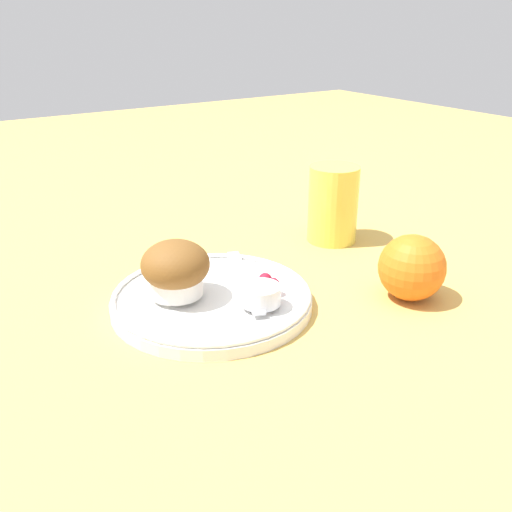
% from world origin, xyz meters
% --- Properties ---
extents(ground_plane, '(3.00, 3.00, 0.00)m').
position_xyz_m(ground_plane, '(0.00, 0.00, 0.00)').
color(ground_plane, tan).
extents(plate, '(0.24, 0.24, 0.02)m').
position_xyz_m(plate, '(-0.02, 0.00, 0.01)').
color(plate, white).
rests_on(plate, ground_plane).
extents(muffin, '(0.08, 0.08, 0.07)m').
position_xyz_m(muffin, '(-0.03, -0.04, 0.05)').
color(muffin, silver).
rests_on(muffin, plate).
extents(cream_ramekin, '(0.05, 0.05, 0.02)m').
position_xyz_m(cream_ramekin, '(0.04, 0.03, 0.03)').
color(cream_ramekin, silver).
rests_on(cream_ramekin, plate).
extents(berry_pair, '(0.03, 0.02, 0.02)m').
position_xyz_m(berry_pair, '(0.02, 0.06, 0.03)').
color(berry_pair, maroon).
rests_on(berry_pair, plate).
extents(butter_knife, '(0.17, 0.08, 0.00)m').
position_xyz_m(butter_knife, '(-0.02, 0.05, 0.02)').
color(butter_knife, silver).
rests_on(butter_knife, plate).
extents(orange_fruit, '(0.08, 0.08, 0.08)m').
position_xyz_m(orange_fruit, '(0.10, 0.22, 0.04)').
color(orange_fruit, orange).
rests_on(orange_fruit, ground_plane).
extents(juice_glass, '(0.08, 0.08, 0.12)m').
position_xyz_m(juice_glass, '(-0.10, 0.26, 0.06)').
color(juice_glass, '#EAD14C').
rests_on(juice_glass, ground_plane).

